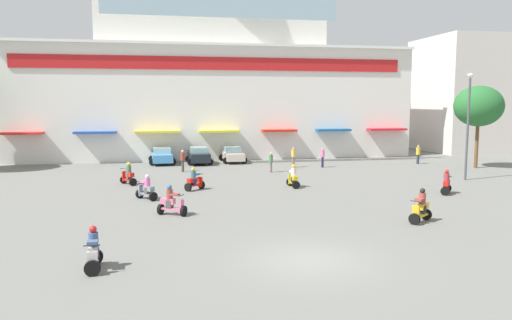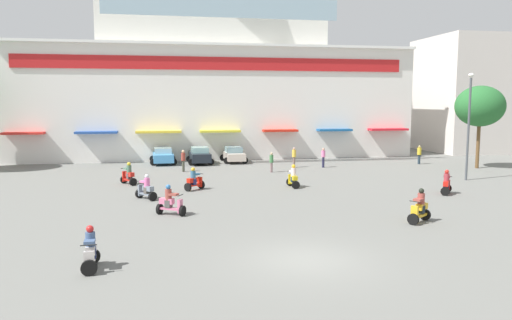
{
  "view_description": "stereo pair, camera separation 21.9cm",
  "coord_description": "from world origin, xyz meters",
  "px_view_note": "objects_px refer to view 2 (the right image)",
  "views": [
    {
      "loc": [
        -4.88,
        -16.1,
        5.54
      ],
      "look_at": [
        1.12,
        15.97,
        1.66
      ],
      "focal_mm": 34.32,
      "sensor_mm": 36.0,
      "label": 1
    },
    {
      "loc": [
        -4.67,
        -16.14,
        5.54
      ],
      "look_at": [
        1.12,
        15.97,
        1.66
      ],
      "focal_mm": 34.32,
      "sensor_mm": 36.0,
      "label": 2
    }
  ],
  "objects_px": {
    "scooter_rider_6": "(170,203)",
    "pedestrian_4": "(323,156)",
    "plaza_tree_1": "(480,106)",
    "pedestrian_2": "(271,161)",
    "pedestrian_0": "(294,156)",
    "scooter_rider_2": "(129,175)",
    "streetlamp_near": "(469,119)",
    "parked_car_2": "(234,154)",
    "pedestrian_3": "(419,153)",
    "scooter_rider_8": "(420,208)",
    "scooter_rider_7": "(194,181)",
    "scooter_rider_3": "(293,178)",
    "scooter_rider_4": "(91,252)",
    "scooter_rider_0": "(146,189)",
    "scooter_rider_1": "(446,184)",
    "pedestrian_1": "(183,159)",
    "parked_car_0": "(163,155)",
    "parked_car_1": "(200,155)"
  },
  "relations": [
    {
      "from": "pedestrian_2",
      "to": "plaza_tree_1",
      "type": "bearing_deg",
      "value": -2.06
    },
    {
      "from": "scooter_rider_3",
      "to": "scooter_rider_4",
      "type": "xyz_separation_m",
      "value": [
        -10.57,
        -14.05,
        -0.02
      ]
    },
    {
      "from": "scooter_rider_3",
      "to": "scooter_rider_2",
      "type": "bearing_deg",
      "value": 164.0
    },
    {
      "from": "pedestrian_1",
      "to": "streetlamp_near",
      "type": "xyz_separation_m",
      "value": [
        19.72,
        -7.83,
        3.34
      ]
    },
    {
      "from": "scooter_rider_1",
      "to": "pedestrian_2",
      "type": "relative_size",
      "value": 0.95
    },
    {
      "from": "scooter_rider_1",
      "to": "streetlamp_near",
      "type": "xyz_separation_m",
      "value": [
        4.4,
        4.69,
        3.73
      ]
    },
    {
      "from": "parked_car_1",
      "to": "parked_car_2",
      "type": "bearing_deg",
      "value": 10.44
    },
    {
      "from": "scooter_rider_1",
      "to": "pedestrian_3",
      "type": "distance_m",
      "value": 14.81
    },
    {
      "from": "plaza_tree_1",
      "to": "pedestrian_3",
      "type": "relative_size",
      "value": 4.1
    },
    {
      "from": "streetlamp_near",
      "to": "scooter_rider_2",
      "type": "bearing_deg",
      "value": 174.45
    },
    {
      "from": "scooter_rider_6",
      "to": "pedestrian_4",
      "type": "distance_m",
      "value": 20.24
    },
    {
      "from": "scooter_rider_6",
      "to": "pedestrian_3",
      "type": "distance_m",
      "value": 27.45
    },
    {
      "from": "parked_car_2",
      "to": "pedestrian_3",
      "type": "xyz_separation_m",
      "value": [
        16.21,
        -4.32,
        0.23
      ]
    },
    {
      "from": "scooter_rider_8",
      "to": "scooter_rider_1",
      "type": "bearing_deg",
      "value": 50.35
    },
    {
      "from": "scooter_rider_3",
      "to": "scooter_rider_4",
      "type": "height_order",
      "value": "scooter_rider_3"
    },
    {
      "from": "scooter_rider_8",
      "to": "pedestrian_2",
      "type": "relative_size",
      "value": 1.0
    },
    {
      "from": "pedestrian_0",
      "to": "pedestrian_2",
      "type": "bearing_deg",
      "value": -135.34
    },
    {
      "from": "scooter_rider_0",
      "to": "pedestrian_2",
      "type": "distance_m",
      "value": 13.18
    },
    {
      "from": "plaza_tree_1",
      "to": "scooter_rider_6",
      "type": "xyz_separation_m",
      "value": [
        -25.52,
        -12.89,
        -4.55
      ]
    },
    {
      "from": "parked_car_2",
      "to": "scooter_rider_3",
      "type": "xyz_separation_m",
      "value": [
        2.03,
        -14.07,
        -0.1
      ]
    },
    {
      "from": "scooter_rider_2",
      "to": "streetlamp_near",
      "type": "height_order",
      "value": "streetlamp_near"
    },
    {
      "from": "scooter_rider_1",
      "to": "scooter_rider_4",
      "type": "distance_m",
      "value": 21.6
    },
    {
      "from": "plaza_tree_1",
      "to": "pedestrian_3",
      "type": "height_order",
      "value": "plaza_tree_1"
    },
    {
      "from": "plaza_tree_1",
      "to": "pedestrian_4",
      "type": "bearing_deg",
      "value": 167.91
    },
    {
      "from": "scooter_rider_6",
      "to": "scooter_rider_7",
      "type": "distance_m",
      "value": 6.91
    },
    {
      "from": "pedestrian_2",
      "to": "pedestrian_4",
      "type": "height_order",
      "value": "pedestrian_4"
    },
    {
      "from": "plaza_tree_1",
      "to": "pedestrian_2",
      "type": "bearing_deg",
      "value": 177.94
    },
    {
      "from": "streetlamp_near",
      "to": "pedestrian_3",
      "type": "bearing_deg",
      "value": 82.01
    },
    {
      "from": "scooter_rider_7",
      "to": "pedestrian_0",
      "type": "xyz_separation_m",
      "value": [
        8.91,
        9.24,
        0.39
      ]
    },
    {
      "from": "scooter_rider_4",
      "to": "scooter_rider_1",
      "type": "bearing_deg",
      "value": 27.94
    },
    {
      "from": "scooter_rider_2",
      "to": "streetlamp_near",
      "type": "xyz_separation_m",
      "value": [
        23.55,
        -2.29,
        3.71
      ]
    },
    {
      "from": "scooter_rider_4",
      "to": "scooter_rider_7",
      "type": "relative_size",
      "value": 1.01
    },
    {
      "from": "plaza_tree_1",
      "to": "parked_car_0",
      "type": "bearing_deg",
      "value": 163.26
    },
    {
      "from": "parked_car_2",
      "to": "scooter_rider_0",
      "type": "height_order",
      "value": "scooter_rider_0"
    },
    {
      "from": "scooter_rider_8",
      "to": "pedestrian_2",
      "type": "distance_m",
      "value": 17.39
    },
    {
      "from": "scooter_rider_7",
      "to": "pedestrian_3",
      "type": "bearing_deg",
      "value": 24.92
    },
    {
      "from": "scooter_rider_8",
      "to": "scooter_rider_4",
      "type": "bearing_deg",
      "value": -164.17
    },
    {
      "from": "scooter_rider_0",
      "to": "pedestrian_4",
      "type": "bearing_deg",
      "value": 38.7
    },
    {
      "from": "parked_car_0",
      "to": "parked_car_2",
      "type": "relative_size",
      "value": 1.11
    },
    {
      "from": "pedestrian_0",
      "to": "pedestrian_1",
      "type": "xyz_separation_m",
      "value": [
        -9.33,
        -0.84,
        0.02
      ]
    },
    {
      "from": "scooter_rider_3",
      "to": "streetlamp_near",
      "type": "xyz_separation_m",
      "value": [
        12.92,
        0.76,
        3.73
      ]
    },
    {
      "from": "scooter_rider_4",
      "to": "parked_car_1",
      "type": "bearing_deg",
      "value": 78.93
    },
    {
      "from": "scooter_rider_6",
      "to": "pedestrian_3",
      "type": "relative_size",
      "value": 0.91
    },
    {
      "from": "pedestrian_4",
      "to": "scooter_rider_6",
      "type": "bearing_deg",
      "value": -129.61
    },
    {
      "from": "parked_car_1",
      "to": "pedestrian_3",
      "type": "bearing_deg",
      "value": -10.94
    },
    {
      "from": "plaza_tree_1",
      "to": "scooter_rider_2",
      "type": "relative_size",
      "value": 4.47
    },
    {
      "from": "pedestrian_2",
      "to": "pedestrian_4",
      "type": "distance_m",
      "value": 5.36
    },
    {
      "from": "pedestrian_4",
      "to": "scooter_rider_2",
      "type": "bearing_deg",
      "value": -159.0
    },
    {
      "from": "pedestrian_4",
      "to": "pedestrian_0",
      "type": "bearing_deg",
      "value": 171.2
    },
    {
      "from": "scooter_rider_0",
      "to": "pedestrian_4",
      "type": "xyz_separation_m",
      "value": [
        14.24,
        11.41,
        0.35
      ]
    }
  ]
}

